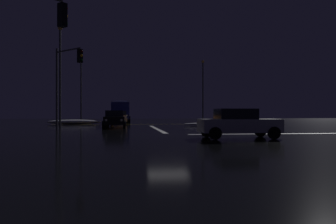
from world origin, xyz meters
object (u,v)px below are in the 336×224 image
object	(u,v)px
sedan_silver_crossing	(238,123)
sedan_white	(120,117)
streetlamp_left_near	(60,69)
sedan_black	(115,119)
sedan_orange	(116,118)
box_truck	(121,110)
traffic_signal_sw	(10,31)
streetlamp_left_far	(81,86)
traffic_signal_nw	(66,73)
streetlamp_right_far	(203,86)

from	to	relation	value
sedan_silver_crossing	sedan_white	bearing A→B (deg)	104.86
streetlamp_left_near	sedan_silver_crossing	bearing A→B (deg)	-53.80
sedan_black	sedan_white	xyz separation A→B (m)	(0.29, 11.14, 0.00)
sedan_orange	streetlamp_left_near	bearing A→B (deg)	-153.40
box_truck	traffic_signal_sw	bearing A→B (deg)	-96.06
box_truck	streetlamp_left_near	distance (m)	16.61
sedan_white	streetlamp_left_far	world-z (taller)	streetlamp_left_far
sedan_white	traffic_signal_nw	distance (m)	15.42
sedan_silver_crossing	streetlamp_left_near	bearing A→B (deg)	126.20
streetlamp_right_far	streetlamp_left_far	bearing A→B (deg)	-180.00
sedan_orange	traffic_signal_sw	world-z (taller)	traffic_signal_sw
sedan_white	streetlamp_left_far	bearing A→B (deg)	126.32
sedan_silver_crossing	traffic_signal_sw	bearing A→B (deg)	-160.39
box_truck	sedan_orange	bearing A→B (deg)	-91.44
traffic_signal_nw	sedan_white	bearing A→B (deg)	74.24
box_truck	streetlamp_right_far	size ratio (longest dim) A/B	0.89
traffic_signal_sw	box_truck	bearing A→B (deg)	83.94
traffic_signal_nw	streetlamp_left_near	size ratio (longest dim) A/B	0.68
sedan_silver_crossing	sedan_black	bearing A→B (deg)	116.42
box_truck	streetlamp_left_far	distance (m)	6.72
streetlamp_left_far	sedan_orange	bearing A→B (deg)	-68.05
sedan_orange	traffic_signal_nw	world-z (taller)	traffic_signal_nw
traffic_signal_sw	traffic_signal_nw	bearing A→B (deg)	91.23
sedan_silver_crossing	traffic_signal_sw	world-z (taller)	traffic_signal_sw
traffic_signal_sw	streetlamp_left_near	size ratio (longest dim) A/B	0.67
sedan_white	streetlamp_left_far	size ratio (longest dim) A/B	0.48
sedan_orange	sedan_silver_crossing	distance (m)	20.72
sedan_silver_crossing	streetlamp_right_far	world-z (taller)	streetlamp_right_far
sedan_silver_crossing	traffic_signal_nw	world-z (taller)	traffic_signal_nw
traffic_signal_sw	streetlamp_left_far	xyz separation A→B (m)	(-1.89, 36.55, 0.64)
sedan_white	streetlamp_left_near	distance (m)	11.16
box_truck	traffic_signal_sw	world-z (taller)	traffic_signal_sw
streetlamp_right_far	streetlamp_left_near	bearing A→B (deg)	-138.28
sedan_silver_crossing	streetlamp_right_far	bearing A→B (deg)	80.28
sedan_black	sedan_white	world-z (taller)	same
traffic_signal_sw	streetlamp_left_near	xyz separation A→B (m)	(-1.89, 20.55, 1.10)
sedan_silver_crossing	traffic_signal_nw	bearing A→B (deg)	134.96
sedan_black	traffic_signal_nw	size ratio (longest dim) A/B	0.65
sedan_black	streetlamp_right_far	distance (m)	23.09
sedan_orange	traffic_signal_sw	bearing A→B (deg)	-98.50
box_truck	streetlamp_left_far	bearing A→B (deg)	171.03
box_truck	streetlamp_left_far	size ratio (longest dim) A/B	0.92
sedan_orange	box_truck	bearing A→B (deg)	88.56
traffic_signal_nw	streetlamp_left_far	size ratio (longest dim) A/B	0.74
sedan_orange	traffic_signal_sw	size ratio (longest dim) A/B	0.66
streetlamp_right_far	traffic_signal_sw	bearing A→B (deg)	-113.71
sedan_black	sedan_orange	xyz separation A→B (m)	(0.01, 5.51, 0.00)
box_truck	sedan_silver_crossing	world-z (taller)	box_truck
traffic_signal_nw	streetlamp_right_far	size ratio (longest dim) A/B	0.72
traffic_signal_nw	streetlamp_left_far	xyz separation A→B (m)	(-1.58, 22.08, 0.66)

